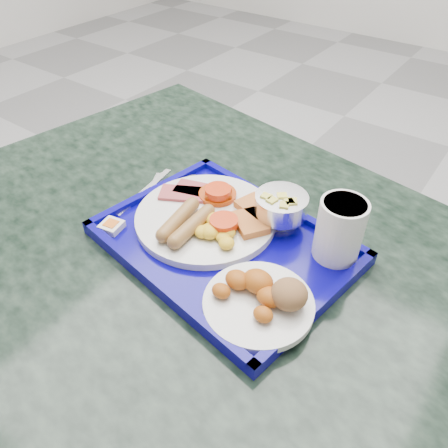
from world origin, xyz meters
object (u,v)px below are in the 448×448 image
(fruit_bowl, at_px, (281,206))
(bread_plate, at_px, (263,298))
(main_plate, at_px, (209,216))
(tray, at_px, (224,244))
(juice_cup, at_px, (340,228))
(table, at_px, (223,328))

(fruit_bowl, bearing_deg, bread_plate, -66.68)
(main_plate, distance_m, bread_plate, 0.21)
(tray, xyz_separation_m, main_plate, (-0.05, 0.03, 0.02))
(fruit_bowl, relative_size, juice_cup, 0.87)
(main_plate, height_order, bread_plate, bread_plate)
(main_plate, relative_size, juice_cup, 2.41)
(tray, distance_m, main_plate, 0.06)
(fruit_bowl, bearing_deg, juice_cup, -5.62)
(table, relative_size, tray, 3.02)
(tray, height_order, main_plate, main_plate)
(tray, bearing_deg, table, -60.40)
(table, height_order, bread_plate, bread_plate)
(table, height_order, fruit_bowl, fruit_bowl)
(tray, distance_m, fruit_bowl, 0.12)
(main_plate, bearing_deg, fruit_bowl, 33.95)
(table, distance_m, juice_cup, 0.33)
(tray, xyz_separation_m, fruit_bowl, (0.05, 0.10, 0.05))
(bread_plate, height_order, fruit_bowl, fruit_bowl)
(bread_plate, distance_m, juice_cup, 0.17)
(main_plate, bearing_deg, table, -35.96)
(tray, relative_size, fruit_bowl, 4.91)
(fruit_bowl, bearing_deg, main_plate, -146.05)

